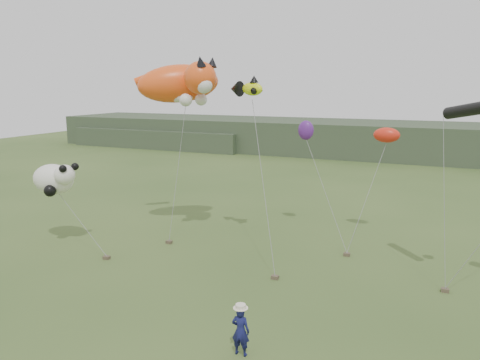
# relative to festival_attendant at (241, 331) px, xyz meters

# --- Properties ---
(ground) EXTENTS (120.00, 120.00, 0.00)m
(ground) POSITION_rel_festival_attendant_xyz_m (-0.94, 1.64, -0.81)
(ground) COLOR #385123
(ground) RESTS_ON ground
(headland) EXTENTS (90.00, 13.00, 4.00)m
(headland) POSITION_rel_festival_attendant_xyz_m (-4.05, 46.33, 1.11)
(headland) COLOR #2D3D28
(headland) RESTS_ON ground
(festival_attendant) EXTENTS (0.60, 0.41, 1.62)m
(festival_attendant) POSITION_rel_festival_attendant_xyz_m (0.00, 0.00, 0.00)
(festival_attendant) COLOR #14164B
(festival_attendant) RESTS_ON ground
(sandbag_anchors) EXTENTS (15.56, 5.44, 0.16)m
(sandbag_anchors) POSITION_rel_festival_attendant_xyz_m (-2.19, 7.39, -0.73)
(sandbag_anchors) COLOR brown
(sandbag_anchors) RESTS_ON ground
(cat_kite) EXTENTS (5.97, 4.48, 2.58)m
(cat_kite) POSITION_rel_festival_attendant_xyz_m (-7.77, 9.96, 7.69)
(cat_kite) COLOR #F55118
(cat_kite) RESTS_ON ground
(fish_kite) EXTENTS (2.14, 1.42, 1.06)m
(fish_kite) POSITION_rel_festival_attendant_xyz_m (-3.96, 9.70, 7.41)
(fish_kite) COLOR #D7EA12
(fish_kite) RESTS_ON ground
(panda_kite) EXTENTS (2.82, 1.82, 1.75)m
(panda_kite) POSITION_rel_festival_attendant_xyz_m (-13.28, 5.88, 2.73)
(panda_kite) COLOR white
(panda_kite) RESTS_ON ground
(misc_kites) EXTENTS (5.51, 0.98, 1.10)m
(misc_kites) POSITION_rel_festival_attendant_xyz_m (0.78, 13.57, 5.01)
(misc_kites) COLOR red
(misc_kites) RESTS_ON ground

